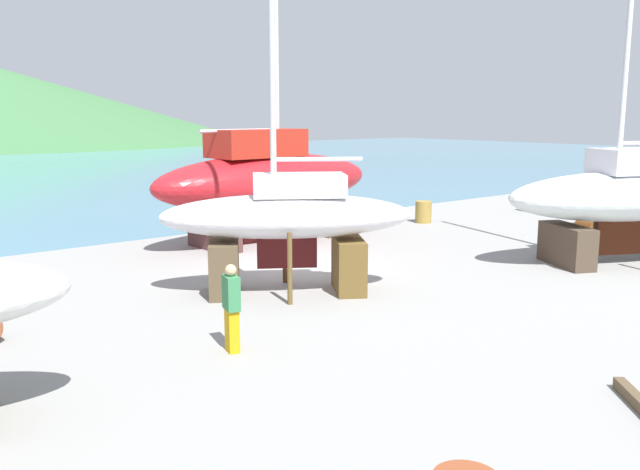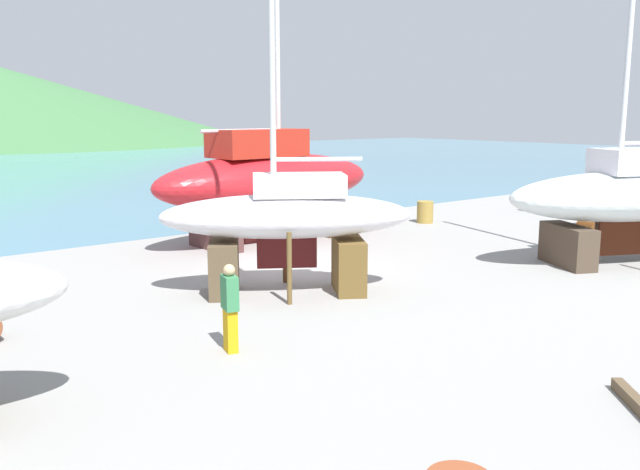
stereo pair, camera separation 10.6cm
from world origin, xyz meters
The scene contains 9 objects.
ground_plane centered at (0.00, -5.13, 0.00)m, with size 47.82×47.82×0.00m, color gray.
sailboat_far_slipway centered at (-1.85, -2.32, 1.85)m, with size 6.27×5.01×11.53m.
sailboat_large_starboard centered at (1.77, 3.80, 2.19)m, with size 9.05×3.22×16.34m.
sailboat_small_center centered at (8.11, -5.87, 2.00)m, with size 7.99×5.70×12.57m.
worker centered at (-5.22, -5.10, 0.88)m, with size 0.35×0.49×1.69m.
barrel_tipped_left centered at (11.57, -2.74, 0.29)m, with size 0.58×0.58×0.80m, color #5D3113.
barrel_tar_black centered at (13.60, -1.68, 0.44)m, with size 0.64×0.64×0.88m, color #612B1A.
barrel_blue_faded centered at (15.28, 2.13, 0.44)m, with size 0.62×0.62×0.88m, color #2D4661.
barrel_tipped_center centered at (9.04, 3.07, 0.44)m, with size 0.66×0.66×0.89m, color olive.
Camera 1 is at (-11.68, -15.66, 4.45)m, focal length 38.17 mm.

